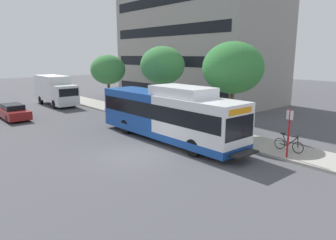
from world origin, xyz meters
TOP-DOWN VIEW (x-y plane):
  - ground_plane at (0.00, 8.00)m, footprint 120.00×120.00m
  - sidewalk_curb at (7.00, 6.00)m, footprint 3.00×56.00m
  - transit_bus at (3.51, 1.26)m, footprint 2.58×12.25m
  - bus_stop_sign_pole at (5.81, -5.90)m, footprint 0.10×0.36m
  - bicycle_parked at (6.88, -5.41)m, footprint 0.52×1.76m
  - street_tree_near_stop at (7.64, -0.66)m, footprint 4.10×4.10m
  - street_tree_mid_block at (7.77, 6.90)m, footprint 3.81×3.81m
  - street_tree_far_block at (7.68, 15.98)m, footprint 3.70×3.70m
  - parked_car_far_lane at (-2.32, 15.14)m, footprint 1.80×4.50m
  - box_truck_background at (3.51, 20.44)m, footprint 2.32×7.01m

SIDE VIEW (x-z plane):
  - ground_plane at x=0.00m, z-range 0.00..0.00m
  - sidewalk_curb at x=7.00m, z-range 0.00..0.14m
  - bicycle_parked at x=6.88m, z-range 0.05..1.07m
  - parked_car_far_lane at x=-2.32m, z-range 0.00..1.33m
  - bus_stop_sign_pole at x=5.81m, z-range 0.35..2.95m
  - transit_bus at x=3.51m, z-range -0.12..3.53m
  - box_truck_background at x=3.51m, z-range 0.12..3.37m
  - street_tree_far_block at x=7.68m, z-range 1.26..6.67m
  - street_tree_mid_block at x=7.77m, z-range 1.57..7.69m
  - street_tree_near_stop at x=7.64m, z-range 1.52..7.80m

